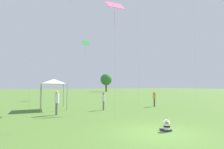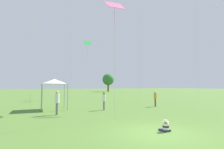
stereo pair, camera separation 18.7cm
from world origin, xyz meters
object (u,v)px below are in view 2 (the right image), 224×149
object	(u,v)px
seated_toddler	(165,127)
person_standing_5	(155,97)
person_standing_1	(104,99)
distant_tree_0	(108,80)
kite_5	(87,44)
kite_3	(114,7)
canopy_tent	(54,82)
person_standing_4	(57,100)

from	to	relation	value
seated_toddler	person_standing_5	distance (m)	10.59
person_standing_1	distant_tree_0	size ratio (longest dim) A/B	0.23
kite_5	distant_tree_0	xyz separation A→B (m)	(19.74, 33.86, -5.07)
seated_toddler	distant_tree_0	distance (m)	62.19
person_standing_1	person_standing_5	world-z (taller)	person_standing_5
person_standing_1	kite_3	xyz separation A→B (m)	(-1.04, -4.23, 6.80)
seated_toddler	canopy_tent	xyz separation A→B (m)	(-3.79, 10.91, 2.37)
person_standing_1	person_standing_5	bearing A→B (deg)	-78.93
distant_tree_0	kite_3	bearing A→B (deg)	-114.21
kite_3	distant_tree_0	xyz separation A→B (m)	(24.03, 53.46, -2.92)
person_standing_4	kite_5	distance (m)	19.94
canopy_tent	kite_3	bearing A→B (deg)	-66.27
seated_toddler	canopy_tent	size ratio (longest dim) A/B	0.19
person_standing_5	distant_tree_0	bearing A→B (deg)	-10.41
kite_5	person_standing_1	bearing A→B (deg)	-47.99
seated_toddler	person_standing_4	xyz separation A→B (m)	(-4.02, 7.42, 0.89)
person_standing_1	person_standing_4	bearing A→B (deg)	110.56
person_standing_4	canopy_tent	xyz separation A→B (m)	(0.24, 3.49, 1.49)
person_standing_1	seated_toddler	bearing A→B (deg)	-172.32
person_standing_5	distant_tree_0	distance (m)	52.04
seated_toddler	person_standing_1	distance (m)	8.30
kite_5	person_standing_4	bearing A→B (deg)	-61.05
person_standing_5	kite_5	xyz separation A→B (m)	(-2.86, 15.21, 8.93)
seated_toddler	person_standing_1	world-z (taller)	person_standing_1
person_standing_5	kite_5	bearing A→B (deg)	19.22
seated_toddler	person_standing_5	xyz separation A→B (m)	(6.39, 8.41, 0.78)
seated_toddler	person_standing_1	xyz separation A→B (m)	(0.28, 8.26, 0.77)
seated_toddler	kite_3	bearing A→B (deg)	99.76
seated_toddler	kite_3	xyz separation A→B (m)	(-0.76, 4.02, 7.57)
distant_tree_0	person_standing_4	bearing A→B (deg)	-118.61
person_standing_1	person_standing_5	xyz separation A→B (m)	(6.11, 0.16, 0.00)
person_standing_1	kite_3	bearing A→B (deg)	175.85
person_standing_1	person_standing_4	size ratio (longest dim) A/B	0.90
person_standing_4	kite_3	xyz separation A→B (m)	(3.27, -3.40, 6.69)
seated_toddler	person_standing_4	world-z (taller)	person_standing_4
person_standing_4	distant_tree_0	size ratio (longest dim) A/B	0.25
person_standing_5	distant_tree_0	xyz separation A→B (m)	(16.88, 49.07, 3.87)
person_standing_5	canopy_tent	size ratio (longest dim) A/B	0.58
canopy_tent	person_standing_5	bearing A→B (deg)	-13.81
seated_toddler	distant_tree_0	world-z (taller)	distant_tree_0
person_standing_4	canopy_tent	size ratio (longest dim) A/B	0.64
person_standing_1	distant_tree_0	distance (m)	54.47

